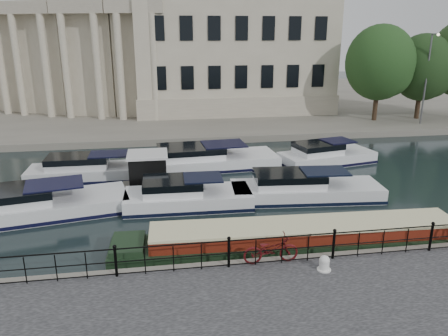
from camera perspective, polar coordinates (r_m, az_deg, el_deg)
The scene contains 10 objects.
ground_plane at distance 18.57m, azimuth -0.56°, elevation -10.79°, with size 160.00×160.00×0.00m, color black.
far_bank at distance 55.89m, azimuth -6.56°, elevation 8.57°, with size 120.00×42.00×0.55m, color #6B665B.
railing at distance 16.05m, azimuth 0.64°, elevation -10.77°, with size 24.14×0.14×1.22m.
civic_building at distance 50.94m, azimuth -7.75°, elevation 15.32°, with size 53.55×31.84×16.85m.
bicycle at distance 16.46m, azimuth 6.14°, elevation -10.52°, with size 0.72×2.07×1.09m, color #4D0D10.
mooring_bollard at distance 16.45m, azimuth 12.97°, elevation -12.03°, with size 0.51×0.51×0.57m.
narrowboat at distance 18.83m, azimuth 10.49°, elevation -9.44°, with size 16.09×2.77×1.58m.
harbour_hut at distance 25.68m, azimuth -9.86°, elevation -0.59°, with size 3.13×2.62×2.19m.
cabin_cruisers at distance 25.92m, azimuth -4.82°, elevation -1.57°, with size 26.12×11.04×1.99m.
trees at distance 46.67m, azimuth 25.06°, elevation 12.14°, with size 15.13×6.76×9.49m.
Camera 1 is at (-2.40, -16.19, 8.79)m, focal length 35.00 mm.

